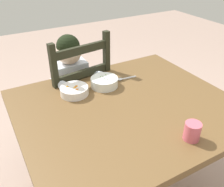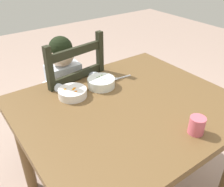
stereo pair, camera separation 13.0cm
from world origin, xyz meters
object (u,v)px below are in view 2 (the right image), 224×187
(bowl_of_peas, at_px, (101,82))
(bowl_of_carrots, at_px, (73,93))
(spoon, at_px, (118,78))
(dining_chair, at_px, (69,104))
(child_figure, at_px, (66,84))
(dining_table, at_px, (127,119))
(drinking_cup, at_px, (197,125))

(bowl_of_peas, relative_size, bowl_of_carrots, 1.02)
(spoon, bearing_deg, dining_chair, 130.09)
(bowl_of_peas, distance_m, bowl_of_carrots, 0.19)
(child_figure, height_order, bowl_of_peas, child_figure)
(dining_table, xyz_separation_m, bowl_of_carrots, (-0.21, 0.25, 0.13))
(dining_chair, distance_m, drinking_cup, 0.98)
(spoon, bearing_deg, child_figure, 131.57)
(dining_table, xyz_separation_m, spoon, (0.13, 0.27, 0.11))
(bowl_of_peas, relative_size, spoon, 1.20)
(dining_chair, xyz_separation_m, bowl_of_peas, (0.09, -0.30, 0.28))
(dining_table, height_order, dining_chair, dining_chair)
(dining_table, height_order, bowl_of_peas, bowl_of_peas)
(dining_chair, height_order, spoon, dining_chair)
(child_figure, xyz_separation_m, bowl_of_peas, (0.10, -0.29, 0.11))
(dining_table, distance_m, dining_chair, 0.57)
(child_figure, distance_m, spoon, 0.37)
(child_figure, height_order, drinking_cup, child_figure)
(dining_table, bearing_deg, spoon, 63.57)
(bowl_of_peas, bearing_deg, dining_table, -87.36)
(dining_chair, height_order, child_figure, dining_chair)
(dining_chair, bearing_deg, bowl_of_carrots, -109.38)
(dining_table, relative_size, bowl_of_peas, 6.95)
(dining_chair, xyz_separation_m, spoon, (0.23, -0.28, 0.26))
(child_figure, height_order, spoon, child_figure)
(spoon, relative_size, drinking_cup, 1.63)
(dining_chair, bearing_deg, child_figure, -140.98)
(bowl_of_carrots, bearing_deg, bowl_of_peas, 0.02)
(dining_table, bearing_deg, drinking_cup, -74.44)
(dining_table, bearing_deg, child_figure, 101.45)
(bowl_of_peas, bearing_deg, drinking_cup, -79.49)
(drinking_cup, bearing_deg, dining_chair, 102.62)
(drinking_cup, bearing_deg, bowl_of_carrots, 116.72)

